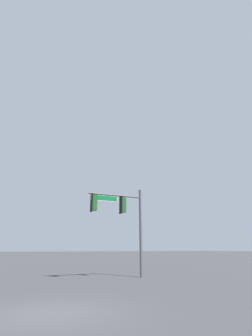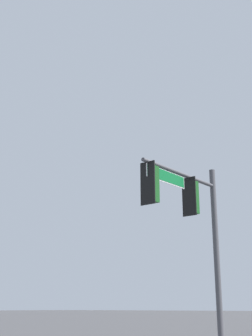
% 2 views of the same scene
% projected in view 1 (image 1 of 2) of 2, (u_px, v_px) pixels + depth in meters
% --- Properties ---
extents(ground_plane, '(400.00, 400.00, 0.00)m').
position_uv_depth(ground_plane, '(52.00, 313.00, 8.20)').
color(ground_plane, '#38383A').
extents(signal_pole_near, '(4.22, 0.62, 6.31)m').
position_uv_depth(signal_pole_near, '(122.00, 214.00, 19.20)').
color(signal_pole_near, '#47474C').
rests_on(signal_pole_near, ground_plane).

